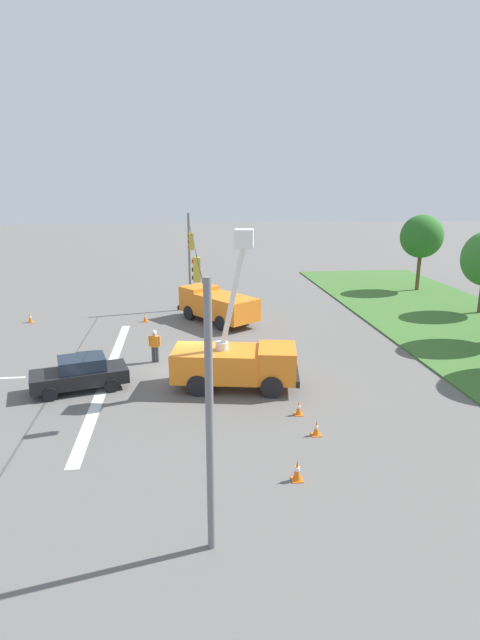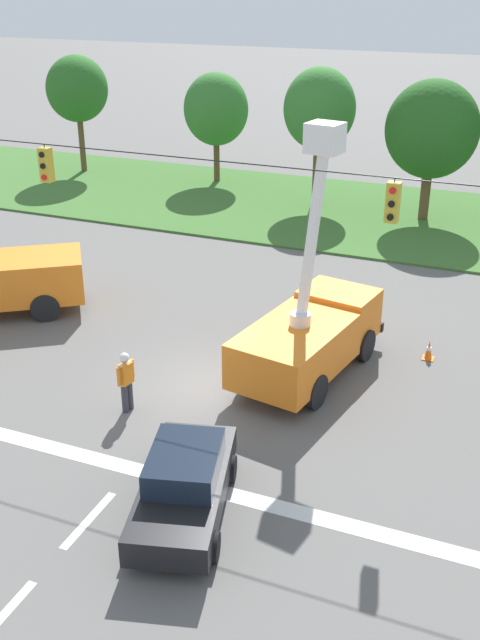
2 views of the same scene
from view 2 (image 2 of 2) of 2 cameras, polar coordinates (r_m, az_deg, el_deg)
The scene contains 12 objects.
ground_plane at distance 21.96m, azimuth -2.31°, elevation -4.93°, with size 200.00×200.00×0.00m, color #605E5B.
grass_verge at distance 37.75m, azimuth 9.21°, elevation 7.94°, with size 56.00×12.00×0.10m, color #3D6B2D.
lane_markings at distance 17.70m, azimuth -10.51°, elevation -13.73°, with size 17.60×15.25×0.01m.
signal_gantry at distance 20.18m, azimuth -2.55°, elevation 5.58°, with size 26.20×0.33×7.20m.
tree_far_west at distance 45.75m, azimuth -12.30°, elevation 16.81°, with size 3.43×3.70×6.70m.
tree_west at distance 42.57m, azimuth -1.84°, elevation 15.74°, with size 3.57×3.42×6.05m.
tree_centre at distance 38.18m, azimuth 6.08°, elevation 15.67°, with size 3.54×3.59×6.84m.
tree_east at distance 36.57m, azimuth 14.42°, elevation 13.86°, with size 4.32×3.90×6.61m.
utility_truck_bucket_lift at distance 22.03m, azimuth 5.35°, elevation -0.89°, with size 3.32×6.14×7.35m.
sedan_black at distance 16.81m, azimuth -4.26°, elevation -12.32°, with size 2.83×4.61×1.56m.
road_worker at distance 20.46m, azimuth -8.68°, elevation -4.42°, with size 0.31×0.64×1.77m.
traffic_cone_foreground_right at distance 23.93m, azimuth 14.20°, elevation -2.26°, with size 0.36×0.36×0.62m.
Camera 2 is at (8.06, -17.23, 10.98)m, focal length 42.00 mm.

